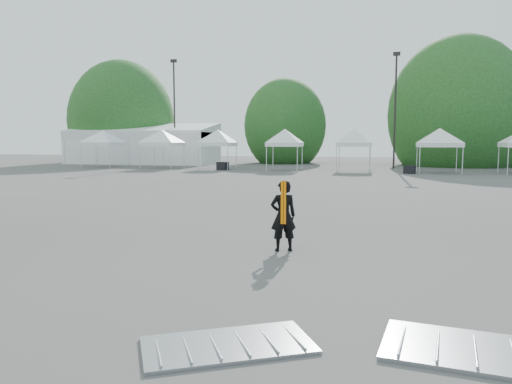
# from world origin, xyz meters

# --- Properties ---
(ground) EXTENTS (120.00, 120.00, 0.00)m
(ground) POSITION_xyz_m (0.00, 0.00, 0.00)
(ground) COLOR #474442
(ground) RESTS_ON ground
(marquee) EXTENTS (15.00, 6.25, 4.23)m
(marquee) POSITION_xyz_m (-22.00, 35.00, 1.97)
(marquee) COLOR white
(marquee) RESTS_ON ground
(light_pole_west) EXTENTS (0.60, 0.25, 10.30)m
(light_pole_west) POSITION_xyz_m (-18.00, 34.00, 5.77)
(light_pole_west) COLOR black
(light_pole_west) RESTS_ON ground
(light_pole_east) EXTENTS (0.60, 0.25, 9.80)m
(light_pole_east) POSITION_xyz_m (3.00, 32.00, 5.52)
(light_pole_east) COLOR black
(light_pole_east) RESTS_ON ground
(tree_far_w) EXTENTS (4.80, 4.80, 7.30)m
(tree_far_w) POSITION_xyz_m (-26.00, 38.00, 4.54)
(tree_far_w) COLOR #382314
(tree_far_w) RESTS_ON ground
(tree_mid_w) EXTENTS (4.16, 4.16, 6.33)m
(tree_mid_w) POSITION_xyz_m (-8.00, 40.00, 3.93)
(tree_mid_w) COLOR #382314
(tree_mid_w) RESTS_ON ground
(tree_mid_e) EXTENTS (5.12, 5.12, 7.79)m
(tree_mid_e) POSITION_xyz_m (9.00, 39.00, 4.84)
(tree_mid_e) COLOR #382314
(tree_mid_e) RESTS_ON ground
(tent_a) EXTENTS (4.30, 4.30, 3.88)m
(tent_a) POSITION_xyz_m (-22.50, 28.22, 3.06)
(tent_a) COLOR silver
(tent_a) RESTS_ON ground
(tent_b) EXTENTS (4.30, 4.30, 3.88)m
(tent_b) POSITION_xyz_m (-16.43, 27.54, 3.06)
(tent_b) COLOR silver
(tent_b) RESTS_ON ground
(tent_c) EXTENTS (3.82, 3.82, 3.88)m
(tent_c) POSITION_xyz_m (-11.42, 27.67, 3.06)
(tent_c) COLOR silver
(tent_c) RESTS_ON ground
(tent_d) EXTENTS (3.75, 3.75, 3.88)m
(tent_d) POSITION_xyz_m (-5.58, 27.11, 3.06)
(tent_d) COLOR silver
(tent_d) RESTS_ON ground
(tent_e) EXTENTS (3.77, 3.77, 3.88)m
(tent_e) POSITION_xyz_m (-0.14, 27.57, 3.06)
(tent_e) COLOR silver
(tent_e) RESTS_ON ground
(tent_f) EXTENTS (4.40, 4.40, 3.88)m
(tent_f) POSITION_xyz_m (6.11, 27.01, 3.06)
(tent_f) COLOR silver
(tent_f) RESTS_ON ground
(man) EXTENTS (0.68, 0.58, 1.58)m
(man) POSITION_xyz_m (-0.17, -1.63, 0.79)
(man) COLOR black
(man) RESTS_ON ground
(barrier_left) EXTENTS (2.25, 1.87, 0.06)m
(barrier_left) POSITION_xyz_m (0.17, -6.90, 0.03)
(barrier_left) COLOR #95989C
(barrier_left) RESTS_ON ground
(barrier_mid) EXTENTS (2.62, 1.55, 0.08)m
(barrier_mid) POSITION_xyz_m (3.22, -6.41, 0.04)
(barrier_mid) COLOR #95989C
(barrier_mid) RESTS_ON ground
(crate_west) EXTENTS (1.01, 0.90, 0.65)m
(crate_west) POSITION_xyz_m (-10.64, 26.57, 0.33)
(crate_west) COLOR black
(crate_west) RESTS_ON ground
(crate_mid) EXTENTS (0.91, 0.78, 0.60)m
(crate_mid) POSITION_xyz_m (3.98, 25.54, 0.30)
(crate_mid) COLOR black
(crate_mid) RESTS_ON ground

